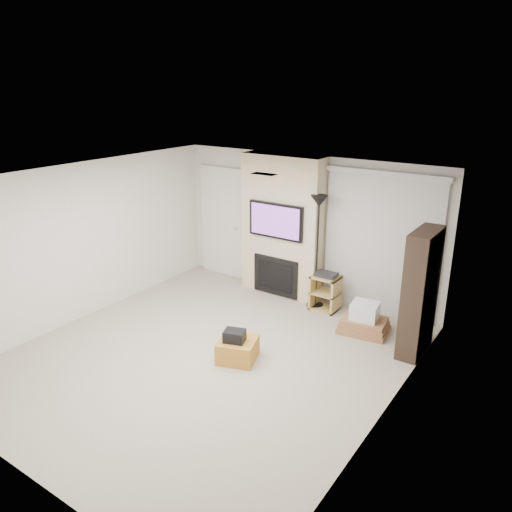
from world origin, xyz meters
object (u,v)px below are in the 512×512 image
Objects in this scene: ottoman at (238,350)px; floor_lamp at (318,220)px; bookshelf at (420,293)px; av_stand at (325,290)px; box_stack at (364,321)px.

floor_lamp is at bearing 88.32° from ottoman.
floor_lamp is (0.06, 2.16, 1.38)m from ottoman.
bookshelf is at bearing 39.73° from ottoman.
av_stand is (0.26, 2.15, 0.20)m from ottoman.
bookshelf reaches higher than av_stand.
floor_lamp is at bearing 176.32° from av_stand.
bookshelf is (1.69, -0.53, 0.55)m from av_stand.
floor_lamp reaches higher than bookshelf.
ottoman is at bearing -96.84° from av_stand.
av_stand is at bearing -3.68° from floor_lamp.
floor_lamp reaches higher than ottoman.
box_stack is 0.44× the size of bookshelf.
box_stack is at bearing 171.00° from bookshelf.
av_stand is 0.84× the size of box_stack.
floor_lamp is at bearing 163.89° from bookshelf.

